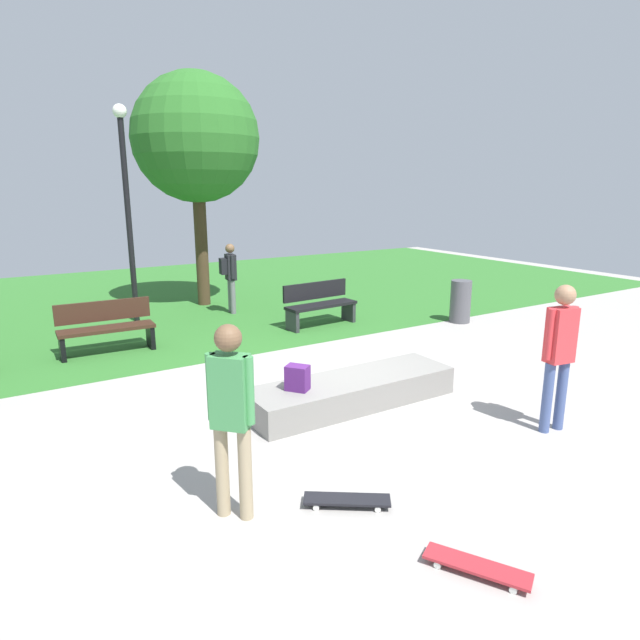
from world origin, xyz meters
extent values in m
plane|color=#9E9993|center=(0.00, 0.00, 0.00)|extent=(28.00, 28.00, 0.00)
cube|color=#2D6B28|center=(0.00, 8.16, 0.00)|extent=(26.60, 11.68, 0.01)
cube|color=gray|center=(-0.02, -0.40, 0.19)|extent=(2.94, 0.85, 0.37)
cube|color=#4C1E66|center=(-0.86, -0.40, 0.53)|extent=(0.33, 0.34, 0.32)
cylinder|color=#3F5184|center=(1.46, -2.32, 0.43)|extent=(0.12, 0.12, 0.87)
cylinder|color=#3F5184|center=(1.68, -2.35, 0.43)|extent=(0.12, 0.12, 0.87)
cube|color=red|center=(1.57, -2.34, 1.19)|extent=(0.35, 0.25, 0.65)
cylinder|color=red|center=(1.40, -2.31, 1.22)|extent=(0.09, 0.09, 0.60)
cylinder|color=red|center=(1.74, -2.36, 1.22)|extent=(0.09, 0.09, 0.60)
sphere|color=#9E7556|center=(1.57, -2.34, 1.67)|extent=(0.24, 0.24, 0.24)
cylinder|color=tan|center=(-2.30, -2.03, 0.43)|extent=(0.12, 0.12, 0.86)
cylinder|color=tan|center=(-2.46, -1.87, 0.43)|extent=(0.12, 0.12, 0.86)
cube|color=#3F8C4C|center=(-2.38, -1.95, 1.18)|extent=(0.37, 0.37, 0.65)
cylinder|color=#3F8C4C|center=(-2.26, -2.08, 1.21)|extent=(0.09, 0.09, 0.59)
cylinder|color=#3F8C4C|center=(-2.50, -1.83, 1.21)|extent=(0.09, 0.09, 0.59)
sphere|color=brown|center=(-2.38, -1.95, 1.65)|extent=(0.23, 0.23, 0.23)
cube|color=black|center=(-1.45, -2.36, 0.07)|extent=(0.77, 0.62, 0.02)
cylinder|color=silver|center=(-1.72, -2.26, 0.03)|extent=(0.06, 0.06, 0.06)
cylinder|color=silver|center=(-1.63, -2.13, 0.03)|extent=(0.06, 0.06, 0.06)
cylinder|color=silver|center=(-1.26, -2.58, 0.03)|extent=(0.06, 0.06, 0.06)
cylinder|color=silver|center=(-1.17, -2.45, 0.03)|extent=(0.06, 0.06, 0.06)
cube|color=#A5262D|center=(-1.12, -3.62, 0.07)|extent=(0.57, 0.79, 0.02)
cylinder|color=silver|center=(-0.91, -3.82, 0.03)|extent=(0.05, 0.06, 0.06)
cylinder|color=silver|center=(-1.05, -3.90, 0.03)|extent=(0.05, 0.06, 0.06)
cylinder|color=silver|center=(-1.19, -3.34, 0.03)|extent=(0.05, 0.06, 0.06)
cylinder|color=silver|center=(-1.33, -3.42, 0.03)|extent=(0.05, 0.06, 0.06)
cube|color=black|center=(1.87, 3.40, 0.45)|extent=(1.63, 0.57, 0.06)
cube|color=black|center=(1.85, 3.62, 0.73)|extent=(1.60, 0.19, 0.36)
cube|color=#2D2D33|center=(2.61, 3.46, 0.23)|extent=(0.11, 0.40, 0.45)
cube|color=#2D2D33|center=(1.14, 3.34, 0.23)|extent=(0.11, 0.40, 0.45)
cube|color=#331E14|center=(-2.35, 3.73, 0.45)|extent=(1.61, 0.49, 0.06)
cube|color=#331E14|center=(-2.34, 3.95, 0.73)|extent=(1.60, 0.11, 0.36)
cube|color=black|center=(-1.61, 3.71, 0.23)|extent=(0.09, 0.40, 0.45)
cube|color=black|center=(-3.08, 3.76, 0.23)|extent=(0.09, 0.40, 0.45)
cylinder|color=#42301E|center=(0.53, 6.79, 1.54)|extent=(0.30, 0.30, 3.08)
sphere|color=#286623|center=(0.53, 6.79, 3.96)|extent=(2.96, 2.96, 2.96)
cylinder|color=black|center=(-1.34, 5.91, 2.11)|extent=(0.12, 0.12, 4.22)
sphere|color=silver|center=(-1.34, 5.91, 4.34)|extent=(0.28, 0.28, 0.28)
cylinder|color=#4C4C51|center=(4.61, 2.11, 0.46)|extent=(0.44, 0.44, 0.91)
cylinder|color=slate|center=(0.77, 5.65, 0.39)|extent=(0.12, 0.12, 0.78)
cylinder|color=slate|center=(0.74, 5.43, 0.39)|extent=(0.12, 0.12, 0.78)
cube|color=black|center=(0.75, 5.54, 1.07)|extent=(0.24, 0.34, 0.59)
cylinder|color=black|center=(0.78, 5.71, 1.10)|extent=(0.09, 0.09, 0.54)
cylinder|color=black|center=(0.73, 5.37, 1.10)|extent=(0.09, 0.09, 0.54)
sphere|color=brown|center=(0.75, 5.54, 1.50)|extent=(0.21, 0.21, 0.21)
cube|color=black|center=(0.60, 5.56, 1.10)|extent=(0.20, 0.28, 0.36)
camera|label=1|loc=(-4.00, -6.00, 2.87)|focal=30.39mm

